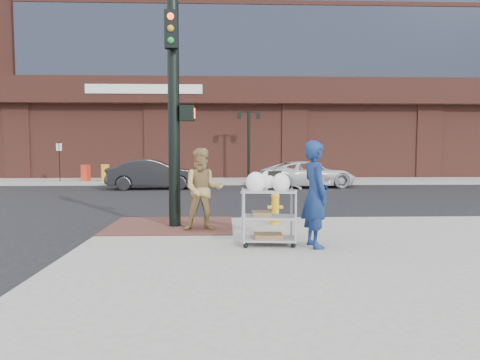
{
  "coord_description": "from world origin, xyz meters",
  "views": [
    {
      "loc": [
        0.66,
        -8.86,
        1.88
      ],
      "look_at": [
        0.96,
        0.11,
        1.25
      ],
      "focal_mm": 32.0,
      "sensor_mm": 36.0,
      "label": 1
    }
  ],
  "objects_px": {
    "minivan_white": "(308,174)",
    "utility_cart": "(268,212)",
    "lamp_post": "(249,137)",
    "sedan_dark": "(153,174)",
    "traffic_signal_pole": "(175,107)",
    "fire_hydrant": "(275,208)",
    "woman_blue": "(315,194)",
    "pedestrian_tan": "(203,189)"
  },
  "relations": [
    {
      "from": "minivan_white",
      "to": "utility_cart",
      "type": "height_order",
      "value": "utility_cart"
    },
    {
      "from": "lamp_post",
      "to": "sedan_dark",
      "type": "xyz_separation_m",
      "value": [
        -4.83,
        -4.14,
        -1.9
      ]
    },
    {
      "from": "traffic_signal_pole",
      "to": "utility_cart",
      "type": "relative_size",
      "value": 3.68
    },
    {
      "from": "traffic_signal_pole",
      "to": "fire_hydrant",
      "type": "bearing_deg",
      "value": 5.65
    },
    {
      "from": "woman_blue",
      "to": "fire_hydrant",
      "type": "height_order",
      "value": "woman_blue"
    },
    {
      "from": "woman_blue",
      "to": "fire_hydrant",
      "type": "xyz_separation_m",
      "value": [
        -0.43,
        2.36,
        -0.56
      ]
    },
    {
      "from": "woman_blue",
      "to": "fire_hydrant",
      "type": "bearing_deg",
      "value": 0.54
    },
    {
      "from": "woman_blue",
      "to": "minivan_white",
      "type": "relative_size",
      "value": 0.4
    },
    {
      "from": "minivan_white",
      "to": "utility_cart",
      "type": "distance_m",
      "value": 14.19
    },
    {
      "from": "utility_cart",
      "to": "woman_blue",
      "type": "bearing_deg",
      "value": -10.5
    },
    {
      "from": "lamp_post",
      "to": "woman_blue",
      "type": "bearing_deg",
      "value": -89.2
    },
    {
      "from": "traffic_signal_pole",
      "to": "pedestrian_tan",
      "type": "height_order",
      "value": "traffic_signal_pole"
    },
    {
      "from": "pedestrian_tan",
      "to": "minivan_white",
      "type": "xyz_separation_m",
      "value": [
        4.66,
        12.28,
        -0.38
      ]
    },
    {
      "from": "traffic_signal_pole",
      "to": "woman_blue",
      "type": "xyz_separation_m",
      "value": [
        2.72,
        -2.13,
        -1.73
      ]
    },
    {
      "from": "lamp_post",
      "to": "fire_hydrant",
      "type": "height_order",
      "value": "lamp_post"
    },
    {
      "from": "pedestrian_tan",
      "to": "sedan_dark",
      "type": "xyz_separation_m",
      "value": [
        -3.01,
        11.57,
        -0.32
      ]
    },
    {
      "from": "traffic_signal_pole",
      "to": "fire_hydrant",
      "type": "height_order",
      "value": "traffic_signal_pole"
    },
    {
      "from": "lamp_post",
      "to": "traffic_signal_pole",
      "type": "relative_size",
      "value": 0.8
    },
    {
      "from": "lamp_post",
      "to": "pedestrian_tan",
      "type": "xyz_separation_m",
      "value": [
        -1.83,
        -15.71,
        -1.58
      ]
    },
    {
      "from": "woman_blue",
      "to": "fire_hydrant",
      "type": "distance_m",
      "value": 2.46
    },
    {
      "from": "pedestrian_tan",
      "to": "fire_hydrant",
      "type": "distance_m",
      "value": 1.86
    },
    {
      "from": "pedestrian_tan",
      "to": "sedan_dark",
      "type": "relative_size",
      "value": 0.41
    },
    {
      "from": "pedestrian_tan",
      "to": "minivan_white",
      "type": "height_order",
      "value": "pedestrian_tan"
    },
    {
      "from": "utility_cart",
      "to": "lamp_post",
      "type": "bearing_deg",
      "value": 88.1
    },
    {
      "from": "minivan_white",
      "to": "utility_cart",
      "type": "bearing_deg",
      "value": 156.71
    },
    {
      "from": "woman_blue",
      "to": "minivan_white",
      "type": "bearing_deg",
      "value": -20.37
    },
    {
      "from": "sedan_dark",
      "to": "fire_hydrant",
      "type": "height_order",
      "value": "sedan_dark"
    },
    {
      "from": "lamp_post",
      "to": "utility_cart",
      "type": "height_order",
      "value": "lamp_post"
    },
    {
      "from": "traffic_signal_pole",
      "to": "woman_blue",
      "type": "relative_size",
      "value": 2.64
    },
    {
      "from": "woman_blue",
      "to": "pedestrian_tan",
      "type": "height_order",
      "value": "woman_blue"
    },
    {
      "from": "utility_cart",
      "to": "minivan_white",
      "type": "bearing_deg",
      "value": 76.14
    },
    {
      "from": "minivan_white",
      "to": "fire_hydrant",
      "type": "height_order",
      "value": "minivan_white"
    },
    {
      "from": "woman_blue",
      "to": "utility_cart",
      "type": "height_order",
      "value": "woman_blue"
    },
    {
      "from": "traffic_signal_pole",
      "to": "minivan_white",
      "type": "distance_m",
      "value": 13.11
    },
    {
      "from": "fire_hydrant",
      "to": "minivan_white",
      "type": "bearing_deg",
      "value": 75.38
    },
    {
      "from": "sedan_dark",
      "to": "traffic_signal_pole",
      "type": "bearing_deg",
      "value": -173.57
    },
    {
      "from": "traffic_signal_pole",
      "to": "fire_hydrant",
      "type": "relative_size",
      "value": 6.63
    },
    {
      "from": "woman_blue",
      "to": "utility_cart",
      "type": "distance_m",
      "value": 0.89
    },
    {
      "from": "woman_blue",
      "to": "traffic_signal_pole",
      "type": "bearing_deg",
      "value": 42.06
    },
    {
      "from": "woman_blue",
      "to": "sedan_dark",
      "type": "bearing_deg",
      "value": 11.17
    },
    {
      "from": "sedan_dark",
      "to": "fire_hydrant",
      "type": "distance_m",
      "value": 11.81
    },
    {
      "from": "sedan_dark",
      "to": "utility_cart",
      "type": "relative_size",
      "value": 3.21
    }
  ]
}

